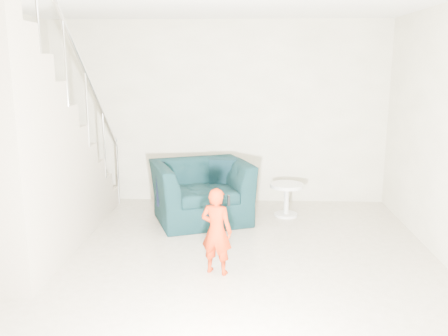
{
  "coord_description": "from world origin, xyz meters",
  "views": [
    {
      "loc": [
        0.4,
        -4.32,
        2.06
      ],
      "look_at": [
        0.15,
        1.2,
        0.85
      ],
      "focal_mm": 38.0,
      "sensor_mm": 36.0,
      "label": 1
    }
  ],
  "objects_px": {
    "toddler": "(216,231)",
    "staircase": "(22,170)",
    "side_table": "(286,194)",
    "armchair": "(201,191)"
  },
  "relations": [
    {
      "from": "side_table",
      "to": "toddler",
      "type": "bearing_deg",
      "value": -114.41
    },
    {
      "from": "armchair",
      "to": "side_table",
      "type": "height_order",
      "value": "armchair"
    },
    {
      "from": "side_table",
      "to": "staircase",
      "type": "relative_size",
      "value": 0.13
    },
    {
      "from": "toddler",
      "to": "staircase",
      "type": "xyz_separation_m",
      "value": [
        -2.12,
        0.42,
        0.5
      ]
    },
    {
      "from": "armchair",
      "to": "toddler",
      "type": "xyz_separation_m",
      "value": [
        0.31,
        -1.66,
        0.04
      ]
    },
    {
      "from": "armchair",
      "to": "staircase",
      "type": "bearing_deg",
      "value": -166.18
    },
    {
      "from": "armchair",
      "to": "side_table",
      "type": "xyz_separation_m",
      "value": [
        1.16,
        0.22,
        -0.09
      ]
    },
    {
      "from": "staircase",
      "to": "side_table",
      "type": "bearing_deg",
      "value": 26.09
    },
    {
      "from": "armchair",
      "to": "staircase",
      "type": "relative_size",
      "value": 0.34
    },
    {
      "from": "toddler",
      "to": "staircase",
      "type": "height_order",
      "value": "staircase"
    }
  ]
}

